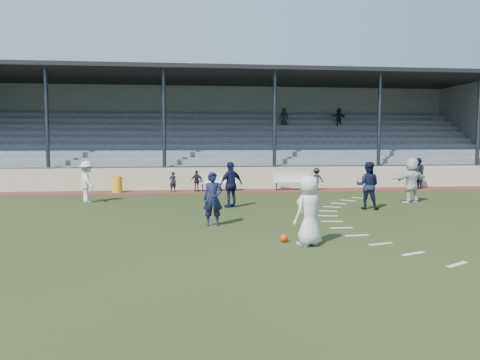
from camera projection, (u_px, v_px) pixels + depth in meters
name	position (u px, v px, depth m)	size (l,w,h in m)	color
ground	(250.00, 230.00, 14.06)	(90.00, 90.00, 0.00)	#2A3515
cinder_track	(222.00, 191.00, 24.44)	(34.00, 2.00, 0.02)	#542A21
retaining_wall	(220.00, 178.00, 25.43)	(34.00, 0.18, 1.20)	beige
bench_left	(219.00, 180.00, 24.56)	(2.00, 0.46, 0.95)	beige
bench_right	(292.00, 179.00, 24.96)	(2.04, 0.71, 0.95)	beige
trash_bin	(117.00, 184.00, 23.86)	(0.51, 0.51, 0.82)	gold
football	(284.00, 238.00, 12.42)	(0.21, 0.21, 0.21)	#CB3F0B
player_white_lead	(309.00, 211.00, 11.97)	(0.88, 0.58, 1.81)	silver
player_navy_lead	(213.00, 199.00, 14.72)	(0.62, 0.41, 1.71)	#121733
player_navy_mid	(368.00, 185.00, 18.23)	(0.90, 0.70, 1.86)	#121733
player_white_wing	(87.00, 182.00, 20.16)	(1.16, 0.67, 1.80)	silver
player_navy_wing	(231.00, 185.00, 18.67)	(1.08, 0.45, 1.84)	#121733
player_white_back	(411.00, 180.00, 20.09)	(1.80, 0.57, 1.94)	silver
official	(418.00, 173.00, 25.59)	(0.83, 0.65, 1.70)	black
sub_left_near	(173.00, 182.00, 24.08)	(0.38, 0.25, 1.05)	black
sub_left_far	(197.00, 181.00, 24.25)	(0.64, 0.27, 1.10)	black
sub_right	(316.00, 179.00, 24.92)	(0.77, 0.44, 1.19)	black
grandstand	(215.00, 147.00, 29.95)	(34.60, 9.00, 6.61)	gray
penalty_arc	(381.00, 227.00, 14.54)	(3.89, 14.63, 0.01)	silver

